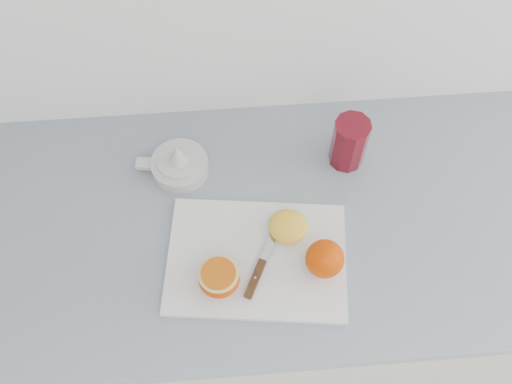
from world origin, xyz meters
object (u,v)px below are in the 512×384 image
citrus_juicer (179,164)px  red_tumbler (349,144)px  half_orange (219,278)px  cutting_board (257,258)px  counter (292,289)px

citrus_juicer → red_tumbler: size_ratio=1.26×
half_orange → citrus_juicer: (-0.08, 0.28, -0.01)m
red_tumbler → citrus_juicer: bearing=179.7°
red_tumbler → cutting_board: bearing=-133.7°
counter → citrus_juicer: 0.55m
cutting_board → citrus_juicer: 0.28m
counter → half_orange: half_orange is taller
counter → cutting_board: cutting_board is taller
half_orange → red_tumbler: red_tumbler is taller
counter → cutting_board: 0.47m
counter → cutting_board: size_ratio=6.36×
cutting_board → red_tumbler: red_tumbler is taller
cutting_board → half_orange: size_ratio=4.47×
counter → half_orange: 0.54m
counter → red_tumbler: size_ratio=17.89×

